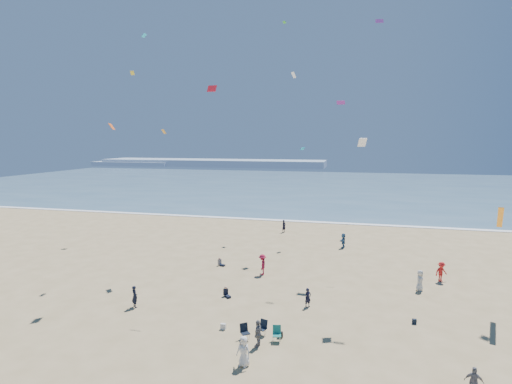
# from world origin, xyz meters

# --- Properties ---
(ocean) EXTENTS (220.00, 100.00, 0.06)m
(ocean) POSITION_xyz_m (0.00, 95.00, 0.03)
(ocean) COLOR #476B84
(ocean) RESTS_ON ground
(surf_line) EXTENTS (220.00, 1.20, 0.08)m
(surf_line) POSITION_xyz_m (0.00, 45.00, 0.04)
(surf_line) COLOR white
(surf_line) RESTS_ON ground
(headland_far) EXTENTS (110.00, 20.00, 3.20)m
(headland_far) POSITION_xyz_m (-60.00, 170.00, 1.60)
(headland_far) COLOR #7A8EA8
(headland_far) RESTS_ON ground
(headland_near) EXTENTS (40.00, 14.00, 2.00)m
(headland_near) POSITION_xyz_m (-100.00, 165.00, 1.00)
(headland_near) COLOR #7A8EA8
(headland_near) RESTS_ON ground
(standing_flyers) EXTENTS (35.05, 41.84, 1.95)m
(standing_flyers) POSITION_xyz_m (6.05, 13.41, 0.88)
(standing_flyers) COLOR #33618D
(standing_flyers) RESTS_ON ground
(seated_group) EXTENTS (17.36, 22.63, 0.84)m
(seated_group) POSITION_xyz_m (3.98, 7.87, 0.42)
(seated_group) COLOR white
(seated_group) RESTS_ON ground
(chair_cluster) EXTENTS (2.77, 1.60, 1.00)m
(chair_cluster) POSITION_xyz_m (2.48, 7.45, 0.50)
(chair_cluster) COLOR black
(chair_cluster) RESTS_ON ground
(white_tote) EXTENTS (0.35, 0.20, 0.40)m
(white_tote) POSITION_xyz_m (-0.29, 8.11, 0.20)
(white_tote) COLOR silver
(white_tote) RESTS_ON ground
(black_backpack) EXTENTS (0.30, 0.22, 0.38)m
(black_backpack) POSITION_xyz_m (3.63, 7.91, 0.19)
(black_backpack) COLOR black
(black_backpack) RESTS_ON ground
(navy_bag) EXTENTS (0.28, 0.18, 0.34)m
(navy_bag) POSITION_xyz_m (12.26, 12.04, 0.17)
(navy_bag) COLOR black
(navy_bag) RESTS_ON ground
(kites_aloft) EXTENTS (48.11, 46.94, 29.22)m
(kites_aloft) POSITION_xyz_m (10.16, 13.91, 15.49)
(kites_aloft) COLOR #FE4F06
(kites_aloft) RESTS_ON ground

